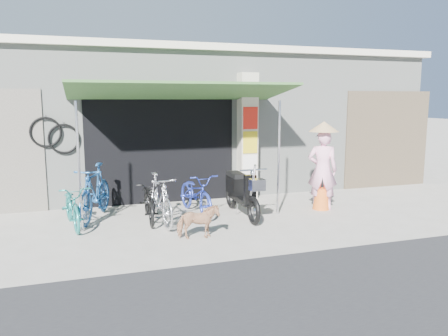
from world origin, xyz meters
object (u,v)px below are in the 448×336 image
object	(u,v)px
bike_blue	(95,192)
nun	(323,167)
bike_teal	(73,206)
moped	(241,192)
street_dog	(198,222)
bike_black	(149,200)
bike_silver	(159,199)
bike_navy	(196,193)

from	to	relation	value
bike_blue	nun	bearing A→B (deg)	11.32
bike_teal	moped	xyz separation A→B (m)	(3.29, -0.20, 0.08)
moped	street_dog	bearing A→B (deg)	-134.93
bike_black	bike_silver	size ratio (longest dim) A/B	0.97
bike_silver	bike_navy	distance (m)	0.98
bike_silver	street_dog	xyz separation A→B (m)	(0.47, -1.13, -0.19)
bike_silver	bike_navy	world-z (taller)	bike_silver
bike_teal	bike_navy	bearing A→B (deg)	-4.57
moped	bike_blue	bearing A→B (deg)	167.90
bike_blue	nun	size ratio (longest dim) A/B	0.96
bike_silver	moped	world-z (taller)	moped
bike_navy	nun	xyz separation A→B (m)	(2.72, -0.43, 0.50)
bike_teal	moped	distance (m)	3.30
bike_black	bike_navy	bearing A→B (deg)	14.43
bike_silver	bike_navy	size ratio (longest dim) A/B	0.97
street_dog	bike_blue	bearing A→B (deg)	46.00
bike_blue	moped	xyz separation A→B (m)	(2.87, -0.63, -0.06)
street_dog	moped	xyz separation A→B (m)	(1.23, 1.22, 0.19)
bike_teal	bike_black	xyz separation A→B (m)	(1.43, -0.02, 0.00)
bike_teal	bike_blue	size ratio (longest dim) A/B	0.84
bike_blue	bike_silver	bearing A→B (deg)	-12.47
bike_navy	street_dog	xyz separation A→B (m)	(-0.38, -1.61, -0.14)
bike_silver	moped	xyz separation A→B (m)	(1.70, 0.09, 0.00)
bike_blue	bike_silver	distance (m)	1.37
street_dog	bike_teal	bearing A→B (deg)	59.91
bike_teal	street_dog	bearing A→B (deg)	-43.59
bike_teal	nun	bearing A→B (deg)	-11.65
bike_navy	moped	world-z (taller)	moped
street_dog	bike_navy	bearing A→B (deg)	-8.64
bike_navy	moped	bearing A→B (deg)	-31.77
bike_teal	bike_blue	bearing A→B (deg)	36.53
bike_blue	bike_navy	xyz separation A→B (m)	(2.01, -0.24, -0.11)
nun	street_dog	bearing A→B (deg)	51.09
bike_silver	moped	size ratio (longest dim) A/B	0.85
bike_black	bike_teal	bearing A→B (deg)	-177.89
bike_silver	nun	world-z (taller)	nun
bike_blue	nun	distance (m)	4.80
bike_teal	bike_black	size ratio (longest dim) A/B	0.99
bike_blue	bike_black	size ratio (longest dim) A/B	1.17
bike_teal	nun	size ratio (longest dim) A/B	0.81
bike_black	nun	bearing A→B (deg)	-0.59
bike_navy	street_dog	distance (m)	1.66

